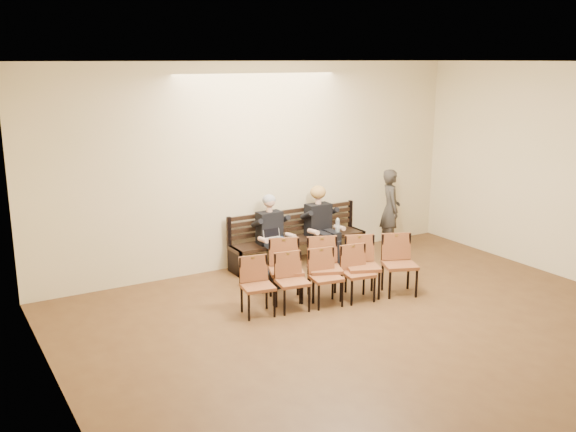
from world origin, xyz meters
name	(u,v)px	position (x,y,z in m)	size (l,w,h in m)	color
ground	(466,380)	(0.00, 0.00, 0.00)	(10.00, 10.00, 0.00)	brown
room_walls	(430,149)	(0.00, 0.79, 2.54)	(8.02, 10.01, 3.51)	beige
bench	(299,250)	(0.62, 4.65, 0.23)	(2.60, 0.90, 0.45)	black
seated_man	(272,234)	(0.01, 4.53, 0.63)	(0.53, 0.73, 1.26)	black
seated_woman	(321,226)	(1.00, 4.53, 0.64)	(0.55, 0.76, 1.28)	black
laptop	(275,241)	(-0.03, 4.37, 0.56)	(0.31, 0.25, 0.23)	silver
water_bottle	(337,233)	(1.15, 4.23, 0.58)	(0.08, 0.08, 0.25)	silver
bag	(267,280)	(-0.51, 3.75, 0.14)	(0.39, 0.27, 0.29)	black
passerby	(391,203)	(2.59, 4.55, 0.88)	(0.64, 0.42, 1.76)	#332F29
chair_row_front	(344,268)	(0.31, 2.85, 0.46)	(2.24, 0.50, 0.92)	brown
chair_row_back	(309,280)	(-0.36, 2.76, 0.41)	(2.01, 0.45, 0.83)	brown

